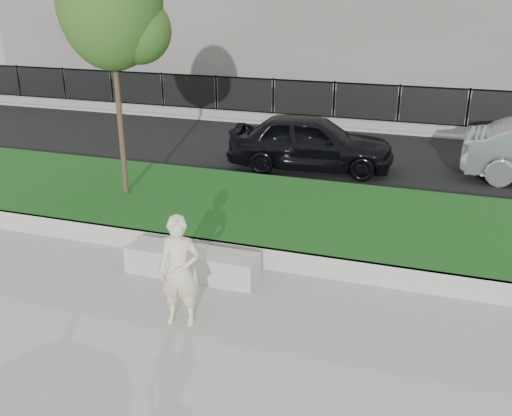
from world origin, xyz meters
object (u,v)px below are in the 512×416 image
(book, at_px, (201,246))
(young_tree, at_px, (114,6))
(man, at_px, (179,271))
(stone_bench, at_px, (192,263))
(car_dark, at_px, (311,142))

(book, distance_m, young_tree, 5.19)
(young_tree, bearing_deg, man, -51.62)
(stone_bench, xyz_separation_m, man, (0.45, -1.39, 0.61))
(young_tree, relative_size, car_dark, 1.23)
(car_dark, bearing_deg, book, 170.30)
(man, height_order, car_dark, man)
(book, relative_size, young_tree, 0.04)
(stone_bench, relative_size, book, 11.37)
(young_tree, distance_m, car_dark, 6.26)
(book, bearing_deg, young_tree, 143.36)
(book, height_order, car_dark, car_dark)
(man, distance_m, book, 1.66)
(stone_bench, bearing_deg, car_dark, 85.09)
(stone_bench, height_order, man, man)
(young_tree, height_order, car_dark, young_tree)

